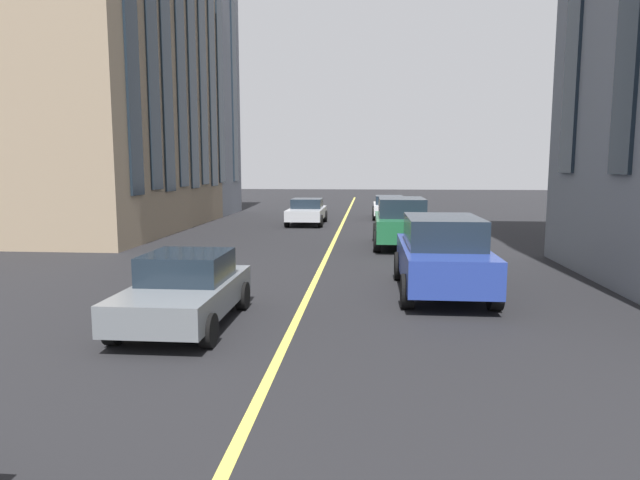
{
  "coord_description": "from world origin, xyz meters",
  "views": [
    {
      "loc": [
        4.01,
        -1.44,
        3.07
      ],
      "look_at": [
        16.47,
        -0.33,
        1.41
      ],
      "focal_mm": 31.04,
      "sensor_mm": 36.0,
      "label": 1
    }
  ],
  "objects_px": {
    "car_green_near": "(401,222)",
    "car_silver_far": "(307,211)",
    "car_blue_parked_a": "(442,254)",
    "car_white_oncoming": "(389,207)",
    "car_grey_mid": "(185,289)"
  },
  "relations": [
    {
      "from": "car_blue_parked_a",
      "to": "car_grey_mid",
      "type": "bearing_deg",
      "value": 120.82
    },
    {
      "from": "car_green_near",
      "to": "car_grey_mid",
      "type": "bearing_deg",
      "value": 156.81
    },
    {
      "from": "car_grey_mid",
      "to": "car_silver_far",
      "type": "distance_m",
      "value": 19.17
    },
    {
      "from": "car_blue_parked_a",
      "to": "car_silver_far",
      "type": "bearing_deg",
      "value": 17.71
    },
    {
      "from": "car_blue_parked_a",
      "to": "car_silver_far",
      "type": "xyz_separation_m",
      "value": [
        15.98,
        5.1,
        -0.27
      ]
    },
    {
      "from": "car_silver_far",
      "to": "car_white_oncoming",
      "type": "bearing_deg",
      "value": -49.87
    },
    {
      "from": "car_blue_parked_a",
      "to": "car_green_near",
      "type": "bearing_deg",
      "value": 3.84
    },
    {
      "from": "car_blue_parked_a",
      "to": "car_white_oncoming",
      "type": "distance_m",
      "value": 19.79
    },
    {
      "from": "car_grey_mid",
      "to": "car_white_oncoming",
      "type": "distance_m",
      "value": 23.44
    },
    {
      "from": "car_green_near",
      "to": "car_silver_far",
      "type": "xyz_separation_m",
      "value": [
        7.98,
        4.57,
        -0.27
      ]
    },
    {
      "from": "car_white_oncoming",
      "to": "car_blue_parked_a",
      "type": "bearing_deg",
      "value": -178.26
    },
    {
      "from": "car_grey_mid",
      "to": "car_blue_parked_a",
      "type": "distance_m",
      "value": 6.21
    },
    {
      "from": "car_grey_mid",
      "to": "car_silver_far",
      "type": "height_order",
      "value": "car_grey_mid"
    },
    {
      "from": "car_green_near",
      "to": "car_blue_parked_a",
      "type": "height_order",
      "value": "same"
    },
    {
      "from": "car_green_near",
      "to": "car_white_oncoming",
      "type": "distance_m",
      "value": 11.78
    }
  ]
}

